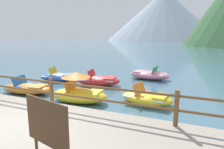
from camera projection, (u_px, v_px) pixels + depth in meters
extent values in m
plane|color=#477084|center=(175.00, 49.00, 41.47)|extent=(200.00, 200.00, 0.00)
cylinder|color=brown|center=(52.00, 92.00, 6.61)|extent=(0.12, 0.12, 0.95)
cylinder|color=brown|center=(176.00, 108.00, 5.07)|extent=(0.12, 0.12, 0.95)
cylinder|color=brown|center=(51.00, 82.00, 6.54)|extent=(23.80, 0.07, 0.07)
cylinder|color=brown|center=(52.00, 93.00, 6.61)|extent=(23.80, 0.07, 0.07)
cube|color=silver|center=(47.00, 123.00, 3.58)|extent=(1.08, 0.30, 0.80)
cube|color=#4C331E|center=(46.00, 123.00, 3.57)|extent=(1.15, 0.31, 0.88)
cylinder|color=#4C331E|center=(36.00, 145.00, 3.94)|extent=(0.06, 0.06, 0.35)
ellipsoid|color=orange|center=(27.00, 89.00, 9.51)|extent=(2.67, 1.48, 0.45)
cube|color=silver|center=(27.00, 87.00, 9.50)|extent=(2.09, 1.20, 0.06)
cube|color=blue|center=(20.00, 86.00, 9.31)|extent=(0.45, 0.45, 0.08)
cube|color=blue|center=(16.00, 82.00, 9.32)|extent=(0.26, 0.42, 0.43)
cube|color=blue|center=(26.00, 84.00, 9.75)|extent=(0.45, 0.45, 0.08)
cube|color=blue|center=(23.00, 80.00, 9.76)|extent=(0.26, 0.42, 0.43)
cube|color=orange|center=(39.00, 87.00, 9.30)|extent=(0.66, 0.88, 0.12)
ellipsoid|color=red|center=(98.00, 81.00, 11.03)|extent=(2.63, 1.71, 0.54)
cube|color=silver|center=(98.00, 79.00, 11.01)|extent=(2.06, 1.38, 0.06)
cube|color=red|center=(94.00, 78.00, 10.79)|extent=(0.47, 0.47, 0.08)
cube|color=red|center=(90.00, 74.00, 10.79)|extent=(0.28, 0.43, 0.43)
cube|color=red|center=(96.00, 77.00, 11.28)|extent=(0.47, 0.47, 0.08)
cube|color=red|center=(93.00, 73.00, 11.28)|extent=(0.28, 0.43, 0.43)
cube|color=red|center=(110.00, 78.00, 10.86)|extent=(0.69, 0.98, 0.12)
ellipsoid|color=yellow|center=(79.00, 95.00, 8.22)|extent=(2.51, 1.54, 0.56)
cube|color=silver|center=(79.00, 93.00, 8.20)|extent=(1.96, 1.25, 0.06)
cube|color=orange|center=(72.00, 93.00, 8.00)|extent=(0.45, 0.45, 0.08)
cube|color=orange|center=(68.00, 87.00, 8.01)|extent=(0.25, 0.42, 0.43)
cube|color=orange|center=(78.00, 90.00, 8.48)|extent=(0.45, 0.45, 0.08)
cube|color=orange|center=(74.00, 84.00, 8.49)|extent=(0.25, 0.42, 0.43)
cube|color=yellow|center=(94.00, 93.00, 8.01)|extent=(0.63, 0.94, 0.12)
cone|color=orange|center=(76.00, 75.00, 8.09)|extent=(1.33, 1.33, 0.22)
ellipsoid|color=yellow|center=(147.00, 98.00, 8.04)|extent=(2.26, 1.52, 0.46)
cube|color=silver|center=(147.00, 96.00, 8.02)|extent=(1.77, 1.23, 0.06)
cube|color=orange|center=(141.00, 95.00, 7.88)|extent=(0.45, 0.45, 0.08)
cube|color=orange|center=(137.00, 90.00, 7.93)|extent=(0.26, 0.42, 0.43)
cube|color=orange|center=(145.00, 92.00, 8.30)|extent=(0.45, 0.45, 0.08)
cube|color=orange|center=(141.00, 87.00, 8.35)|extent=(0.26, 0.42, 0.43)
cube|color=yellow|center=(161.00, 97.00, 7.72)|extent=(0.57, 0.93, 0.12)
ellipsoid|color=blue|center=(59.00, 77.00, 12.12)|extent=(2.58, 1.76, 0.49)
cube|color=silver|center=(59.00, 76.00, 12.10)|extent=(2.02, 1.42, 0.06)
cube|color=yellow|center=(54.00, 75.00, 11.88)|extent=(0.49, 0.49, 0.08)
cube|color=yellow|center=(51.00, 71.00, 11.86)|extent=(0.30, 0.44, 0.43)
cube|color=yellow|center=(58.00, 74.00, 12.35)|extent=(0.49, 0.49, 0.08)
cube|color=yellow|center=(55.00, 70.00, 12.33)|extent=(0.30, 0.44, 0.43)
cube|color=blue|center=(69.00, 75.00, 11.99)|extent=(0.71, 0.95, 0.12)
ellipsoid|color=pink|center=(149.00, 75.00, 12.68)|extent=(2.66, 1.56, 0.52)
cube|color=silver|center=(149.00, 74.00, 12.67)|extent=(2.08, 1.27, 0.06)
cube|color=#339956|center=(153.00, 72.00, 12.79)|extent=(0.43, 0.43, 0.08)
cube|color=#339956|center=(156.00, 69.00, 12.67)|extent=(0.24, 0.42, 0.43)
cube|color=#339956|center=(151.00, 73.00, 12.33)|extent=(0.43, 0.43, 0.08)
cube|color=#339956|center=(154.00, 70.00, 12.21)|extent=(0.24, 0.42, 0.43)
cube|color=pink|center=(139.00, 72.00, 12.98)|extent=(0.64, 0.98, 0.12)
cone|color=#9EADBC|center=(164.00, 16.00, 130.63)|extent=(73.54, 73.54, 32.05)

